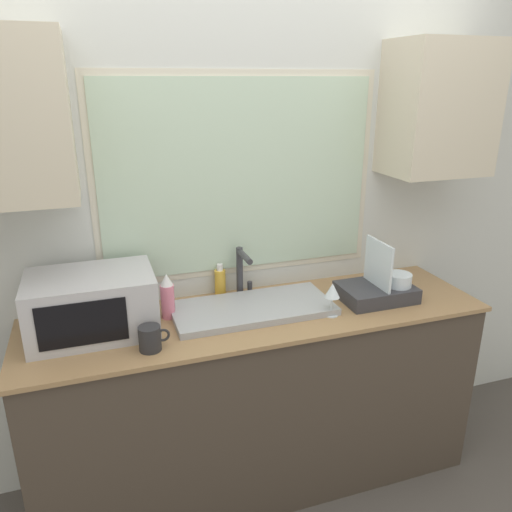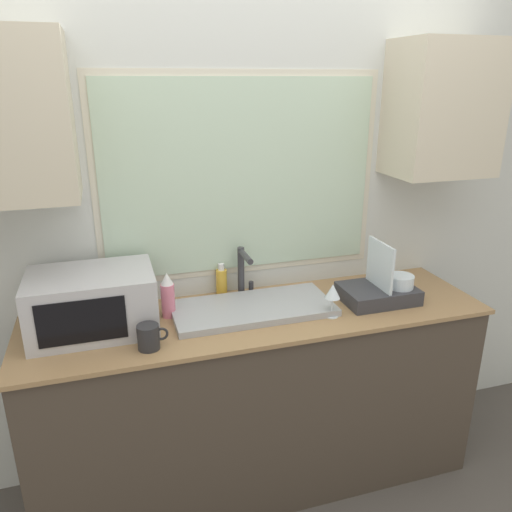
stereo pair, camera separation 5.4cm
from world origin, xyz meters
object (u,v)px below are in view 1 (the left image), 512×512
at_px(spray_bottle, 167,297).
at_px(soap_bottle, 220,281).
at_px(mug_near_sink, 150,338).
at_px(wine_glass, 332,292).
at_px(microwave, 92,304).
at_px(faucet, 242,268).
at_px(dish_rack, 379,289).

bearing_deg(spray_bottle, soap_bottle, 30.58).
bearing_deg(soap_bottle, mug_near_sink, -132.62).
xyz_separation_m(soap_bottle, wine_glass, (0.41, -0.37, 0.05)).
distance_m(microwave, soap_bottle, 0.62).
relative_size(soap_bottle, mug_near_sink, 1.31).
bearing_deg(mug_near_sink, spray_bottle, 66.85).
distance_m(faucet, microwave, 0.70).
bearing_deg(dish_rack, spray_bottle, 172.62).
distance_m(microwave, spray_bottle, 0.31).
height_order(microwave, wine_glass, microwave).
height_order(spray_bottle, mug_near_sink, spray_bottle).
relative_size(spray_bottle, soap_bottle, 1.30).
relative_size(faucet, mug_near_sink, 1.99).
xyz_separation_m(microwave, mug_near_sink, (0.20, -0.22, -0.08)).
bearing_deg(dish_rack, faucet, 158.53).
bearing_deg(faucet, wine_glass, -45.80).
relative_size(dish_rack, mug_near_sink, 2.82).
bearing_deg(spray_bottle, dish_rack, -7.38).
height_order(faucet, wine_glass, faucet).
xyz_separation_m(soap_bottle, mug_near_sink, (-0.39, -0.42, -0.02)).
bearing_deg(microwave, spray_bottle, 6.10).
height_order(microwave, dish_rack, dish_rack).
relative_size(microwave, mug_near_sink, 4.15).
relative_size(faucet, dish_rack, 0.71).
relative_size(dish_rack, spray_bottle, 1.65).
bearing_deg(spray_bottle, wine_glass, -17.11).
distance_m(dish_rack, soap_bottle, 0.75).
bearing_deg(faucet, mug_near_sink, -142.65).
relative_size(microwave, soap_bottle, 3.18).
bearing_deg(dish_rack, microwave, 175.86).
bearing_deg(wine_glass, soap_bottle, 137.33).
height_order(faucet, spray_bottle, faucet).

